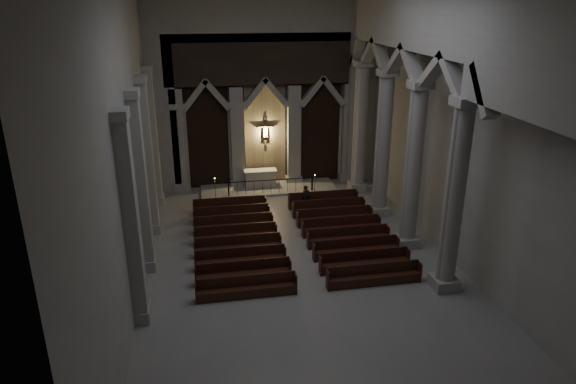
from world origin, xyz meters
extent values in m
plane|color=gray|center=(0.00, 0.00, 0.00)|extent=(24.00, 24.00, 0.00)
cube|color=#A2A098|center=(0.00, 12.00, 6.00)|extent=(14.00, 0.10, 12.00)
cube|color=#A2A098|center=(0.00, -12.00, 6.00)|extent=(14.00, 0.10, 12.00)
cube|color=#A2A098|center=(-7.00, 0.00, 6.00)|extent=(0.10, 24.00, 12.00)
cube|color=#A2A098|center=(7.00, 0.00, 6.00)|extent=(0.10, 24.00, 12.00)
cube|color=#A8A59D|center=(-5.40, 11.50, 3.20)|extent=(0.80, 0.50, 6.40)
cube|color=#A8A59D|center=(-5.40, 11.50, 0.25)|extent=(1.05, 0.70, 0.50)
cube|color=#A8A59D|center=(-5.40, 11.50, 5.35)|extent=(1.00, 0.65, 0.35)
cube|color=#A8A59D|center=(-1.80, 11.50, 3.20)|extent=(0.80, 0.50, 6.40)
cube|color=#A8A59D|center=(-1.80, 11.50, 0.25)|extent=(1.05, 0.70, 0.50)
cube|color=#A8A59D|center=(-1.80, 11.50, 5.35)|extent=(1.00, 0.65, 0.35)
cube|color=#A8A59D|center=(1.80, 11.50, 3.20)|extent=(0.80, 0.50, 6.40)
cube|color=#A8A59D|center=(1.80, 11.50, 0.25)|extent=(1.05, 0.70, 0.50)
cube|color=#A8A59D|center=(1.80, 11.50, 5.35)|extent=(1.00, 0.65, 0.35)
cube|color=#A8A59D|center=(5.40, 11.50, 3.20)|extent=(0.80, 0.50, 6.40)
cube|color=#A8A59D|center=(5.40, 11.50, 0.25)|extent=(1.05, 0.70, 0.50)
cube|color=#A8A59D|center=(5.40, 11.50, 5.35)|extent=(1.00, 0.65, 0.35)
cube|color=black|center=(-3.60, 11.85, 3.50)|extent=(2.60, 0.15, 7.00)
cube|color=#968361|center=(0.00, 11.85, 3.50)|extent=(2.60, 0.15, 7.00)
cube|color=black|center=(3.60, 11.85, 3.50)|extent=(2.60, 0.15, 7.00)
cube|color=black|center=(0.00, 11.50, 8.00)|extent=(12.00, 0.50, 3.00)
cube|color=#A8A59D|center=(-6.20, 11.50, 4.50)|extent=(1.60, 0.50, 9.00)
cube|color=#A8A59D|center=(6.20, 11.50, 4.50)|extent=(1.60, 0.50, 9.00)
cube|color=#A8A59D|center=(0.00, 11.50, 10.50)|extent=(14.00, 0.50, 3.00)
plane|color=#E1AF65|center=(0.00, 11.82, 3.50)|extent=(1.50, 0.00, 1.50)
cube|color=brown|center=(0.00, 11.73, 3.50)|extent=(0.13, 0.08, 1.80)
cube|color=brown|center=(0.00, 11.73, 3.85)|extent=(1.10, 0.08, 0.13)
cube|color=#A37F5F|center=(0.00, 11.67, 3.45)|extent=(0.26, 0.10, 0.60)
sphere|color=#A37F5F|center=(0.00, 11.67, 3.85)|extent=(0.17, 0.17, 0.17)
cylinder|color=#A37F5F|center=(-0.26, 11.67, 3.82)|extent=(0.45, 0.08, 0.08)
cylinder|color=#A37F5F|center=(0.26, 11.67, 3.82)|extent=(0.45, 0.08, 0.08)
cube|color=#A8A59D|center=(5.50, 9.50, 0.25)|extent=(1.00, 1.00, 0.50)
cylinder|color=#A8A59D|center=(5.50, 9.50, 4.00)|extent=(0.70, 0.70, 7.50)
cube|color=#A8A59D|center=(5.50, 9.50, 7.85)|extent=(0.95, 0.95, 0.35)
cube|color=#A8A59D|center=(5.50, 5.50, 0.25)|extent=(1.00, 1.00, 0.50)
cylinder|color=#A8A59D|center=(5.50, 5.50, 4.00)|extent=(0.70, 0.70, 7.50)
cube|color=#A8A59D|center=(5.50, 5.50, 7.85)|extent=(0.95, 0.95, 0.35)
cube|color=#A8A59D|center=(5.50, 1.50, 0.25)|extent=(1.00, 1.00, 0.50)
cylinder|color=#A8A59D|center=(5.50, 1.50, 4.00)|extent=(0.70, 0.70, 7.50)
cube|color=#A8A59D|center=(5.50, 1.50, 7.85)|extent=(0.95, 0.95, 0.35)
cube|color=#A8A59D|center=(5.50, -2.50, 0.25)|extent=(1.00, 1.00, 0.50)
cylinder|color=#A8A59D|center=(5.50, -2.50, 4.00)|extent=(0.70, 0.70, 7.50)
cube|color=#A8A59D|center=(5.50, -2.50, 7.85)|extent=(0.95, 0.95, 0.35)
cube|color=#A8A59D|center=(5.50, 0.00, 10.60)|extent=(0.55, 24.00, 2.80)
cube|color=#A8A59D|center=(5.50, 11.40, 4.60)|extent=(0.55, 1.20, 9.20)
cube|color=#A8A59D|center=(-6.75, 9.50, 0.25)|extent=(0.60, 1.00, 0.50)
cube|color=#A8A59D|center=(-6.75, 9.50, 4.00)|extent=(0.50, 0.80, 7.50)
cube|color=#A8A59D|center=(-6.75, 9.50, 7.85)|extent=(0.60, 1.00, 0.35)
cube|color=#A8A59D|center=(-6.75, 5.50, 0.25)|extent=(0.60, 1.00, 0.50)
cube|color=#A8A59D|center=(-6.75, 5.50, 4.00)|extent=(0.50, 0.80, 7.50)
cube|color=#A8A59D|center=(-6.75, 5.50, 7.85)|extent=(0.60, 1.00, 0.35)
cube|color=#A8A59D|center=(-6.75, 1.50, 0.25)|extent=(0.60, 1.00, 0.50)
cube|color=#A8A59D|center=(-6.75, 1.50, 4.00)|extent=(0.50, 0.80, 7.50)
cube|color=#A8A59D|center=(-6.75, 1.50, 7.85)|extent=(0.60, 1.00, 0.35)
cube|color=#A8A59D|center=(-6.75, -2.50, 0.25)|extent=(0.60, 1.00, 0.50)
cube|color=#A8A59D|center=(-6.75, -2.50, 4.00)|extent=(0.50, 0.80, 7.50)
cube|color=#A8A59D|center=(-6.75, -2.50, 7.85)|extent=(0.60, 1.00, 0.35)
cube|color=#A8A59D|center=(0.00, 10.60, 0.07)|extent=(8.50, 2.60, 0.15)
cube|color=beige|center=(-0.47, 11.00, 0.66)|extent=(1.91, 0.74, 1.01)
cube|color=white|center=(-0.47, 11.00, 1.18)|extent=(2.07, 0.83, 0.04)
cube|color=black|center=(0.00, 9.57, 0.99)|extent=(5.20, 0.05, 0.05)
cube|color=black|center=(-2.60, 9.57, 0.52)|extent=(0.09, 0.09, 1.04)
cube|color=black|center=(2.60, 9.57, 0.52)|extent=(0.09, 0.09, 1.04)
cylinder|color=black|center=(-2.08, 9.57, 0.49)|extent=(0.02, 0.02, 0.96)
cylinder|color=black|center=(-1.56, 9.57, 0.49)|extent=(0.02, 0.02, 0.96)
cylinder|color=black|center=(-1.04, 9.57, 0.49)|extent=(0.02, 0.02, 0.96)
cylinder|color=black|center=(-0.52, 9.57, 0.49)|extent=(0.02, 0.02, 0.96)
cylinder|color=black|center=(0.00, 9.57, 0.49)|extent=(0.02, 0.02, 0.96)
cylinder|color=black|center=(0.52, 9.57, 0.49)|extent=(0.02, 0.02, 0.96)
cylinder|color=black|center=(1.04, 9.57, 0.49)|extent=(0.02, 0.02, 0.96)
cylinder|color=black|center=(1.56, 9.57, 0.49)|extent=(0.02, 0.02, 0.96)
cylinder|color=black|center=(2.08, 9.57, 0.49)|extent=(0.02, 0.02, 0.96)
cylinder|color=#98602F|center=(-3.41, 9.17, 0.03)|extent=(0.25, 0.25, 0.05)
cylinder|color=#98602F|center=(-3.41, 9.17, 0.62)|extent=(0.04, 0.04, 1.20)
cylinder|color=#98602F|center=(-3.41, 9.17, 1.22)|extent=(0.12, 0.12, 0.02)
cylinder|color=#F1E7CB|center=(-3.41, 9.17, 1.33)|extent=(0.05, 0.05, 0.21)
sphere|color=#F9A557|center=(-3.41, 9.17, 1.46)|extent=(0.05, 0.05, 0.05)
cylinder|color=#98602F|center=(2.69, 9.26, 0.02)|extent=(0.21, 0.21, 0.04)
cylinder|color=#98602F|center=(2.69, 9.26, 0.53)|extent=(0.03, 0.03, 1.02)
cylinder|color=#98602F|center=(2.69, 9.26, 1.05)|extent=(0.11, 0.11, 0.02)
cylinder|color=#F1E7CB|center=(2.69, 9.26, 1.14)|extent=(0.04, 0.04, 0.18)
sphere|color=#F9A557|center=(2.69, 9.26, 1.25)|extent=(0.04, 0.04, 0.04)
cube|color=black|center=(-2.70, 7.14, 0.22)|extent=(4.05, 0.39, 0.43)
cube|color=black|center=(-2.70, 7.32, 0.67)|extent=(4.05, 0.07, 0.48)
cube|color=black|center=(-4.72, 7.14, 0.43)|extent=(0.06, 0.43, 0.87)
cube|color=black|center=(-0.68, 7.14, 0.43)|extent=(0.06, 0.43, 0.87)
cube|color=black|center=(2.70, 7.14, 0.22)|extent=(4.05, 0.39, 0.43)
cube|color=black|center=(2.70, 7.32, 0.67)|extent=(4.05, 0.07, 0.48)
cube|color=black|center=(0.68, 7.14, 0.43)|extent=(0.06, 0.43, 0.87)
cube|color=black|center=(4.72, 7.14, 0.43)|extent=(0.06, 0.43, 0.87)
cube|color=black|center=(-2.70, 5.87, 0.22)|extent=(4.05, 0.39, 0.43)
cube|color=black|center=(-2.70, 6.06, 0.67)|extent=(4.05, 0.07, 0.48)
cube|color=black|center=(-4.72, 5.87, 0.43)|extent=(0.06, 0.43, 0.87)
cube|color=black|center=(-0.68, 5.87, 0.43)|extent=(0.06, 0.43, 0.87)
cube|color=black|center=(2.70, 5.87, 0.22)|extent=(4.05, 0.39, 0.43)
cube|color=black|center=(2.70, 6.06, 0.67)|extent=(4.05, 0.07, 0.48)
cube|color=black|center=(0.68, 5.87, 0.43)|extent=(0.06, 0.43, 0.87)
cube|color=black|center=(4.72, 5.87, 0.43)|extent=(0.06, 0.43, 0.87)
cube|color=black|center=(-2.70, 4.61, 0.22)|extent=(4.05, 0.39, 0.43)
cube|color=black|center=(-2.70, 4.79, 0.67)|extent=(4.05, 0.07, 0.48)
cube|color=black|center=(-4.72, 4.61, 0.43)|extent=(0.06, 0.43, 0.87)
cube|color=black|center=(-0.68, 4.61, 0.43)|extent=(0.06, 0.43, 0.87)
cube|color=black|center=(2.70, 4.61, 0.22)|extent=(4.05, 0.39, 0.43)
cube|color=black|center=(2.70, 4.79, 0.67)|extent=(4.05, 0.07, 0.48)
cube|color=black|center=(0.68, 4.61, 0.43)|extent=(0.06, 0.43, 0.87)
cube|color=black|center=(4.72, 4.61, 0.43)|extent=(0.06, 0.43, 0.87)
cube|color=black|center=(-2.70, 3.34, 0.22)|extent=(4.05, 0.39, 0.43)
cube|color=black|center=(-2.70, 3.53, 0.67)|extent=(4.05, 0.07, 0.48)
cube|color=black|center=(-4.72, 3.34, 0.43)|extent=(0.06, 0.43, 0.87)
cube|color=black|center=(-0.68, 3.34, 0.43)|extent=(0.06, 0.43, 0.87)
cube|color=black|center=(2.70, 3.34, 0.22)|extent=(4.05, 0.39, 0.43)
cube|color=black|center=(2.70, 3.53, 0.67)|extent=(4.05, 0.07, 0.48)
cube|color=black|center=(0.68, 3.34, 0.43)|extent=(0.06, 0.43, 0.87)
cube|color=black|center=(4.72, 3.34, 0.43)|extent=(0.06, 0.43, 0.87)
cube|color=black|center=(-2.70, 2.08, 0.22)|extent=(4.05, 0.39, 0.43)
cube|color=black|center=(-2.70, 2.26, 0.67)|extent=(4.05, 0.07, 0.48)
cube|color=black|center=(-4.72, 2.08, 0.43)|extent=(0.06, 0.43, 0.87)
cube|color=black|center=(-0.68, 2.08, 0.43)|extent=(0.06, 0.43, 0.87)
cube|color=black|center=(2.70, 2.08, 0.22)|extent=(4.05, 0.39, 0.43)
cube|color=black|center=(2.70, 2.26, 0.67)|extent=(4.05, 0.07, 0.48)
cube|color=black|center=(0.68, 2.08, 0.43)|extent=(0.06, 0.43, 0.87)
cube|color=black|center=(4.72, 2.08, 0.43)|extent=(0.06, 0.43, 0.87)
cube|color=black|center=(-2.70, 0.82, 0.22)|extent=(4.05, 0.39, 0.43)
cube|color=black|center=(-2.70, 1.00, 0.67)|extent=(4.05, 0.07, 0.48)
cube|color=black|center=(-4.72, 0.82, 0.43)|extent=(0.06, 0.43, 0.87)
cube|color=black|center=(-0.68, 0.82, 0.43)|extent=(0.06, 0.43, 0.87)
cube|color=black|center=(2.70, 0.82, 0.22)|extent=(4.05, 0.39, 0.43)
cube|color=black|center=(2.70, 1.00, 0.67)|extent=(4.05, 0.07, 0.48)
cube|color=black|center=(0.68, 0.82, 0.43)|extent=(0.06, 0.43, 0.87)
cube|color=black|center=(4.72, 0.82, 0.43)|extent=(0.06, 0.43, 0.87)
cube|color=black|center=(-2.70, -0.45, 0.22)|extent=(4.05, 0.39, 0.43)
cube|color=black|center=(-2.70, -0.27, 0.67)|extent=(4.05, 0.07, 0.48)
cube|color=black|center=(-4.72, -0.45, 0.43)|extent=(0.06, 0.43, 0.87)
cube|color=black|center=(-0.68, -0.45, 0.43)|extent=(0.06, 0.43, 0.87)
cube|color=black|center=(2.70, -0.45, 0.22)|extent=(4.05, 0.39, 0.43)
cube|color=black|center=(2.70, -0.27, 0.67)|extent=(4.05, 0.07, 0.48)
cube|color=black|center=(0.68, -0.45, 0.43)|extent=(0.06, 0.43, 0.87)
cube|color=black|center=(4.72, -0.45, 0.43)|extent=(0.06, 0.43, 0.87)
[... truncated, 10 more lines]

